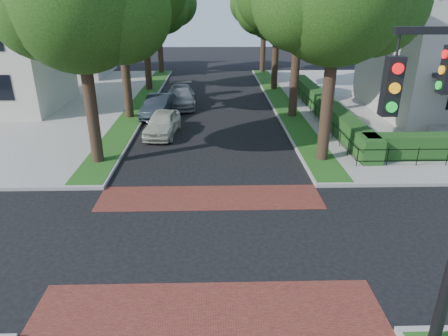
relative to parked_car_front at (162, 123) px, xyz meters
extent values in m
plane|color=black|center=(2.86, -11.48, -0.72)|extent=(120.00, 120.00, 0.00)
cube|color=maroon|center=(2.86, -8.28, -0.71)|extent=(9.00, 2.20, 0.01)
cube|color=maroon|center=(2.86, -14.68, -0.71)|extent=(9.00, 2.20, 0.01)
cube|color=#174D16|center=(8.26, 7.62, -0.56)|extent=(1.60, 29.80, 0.02)
cube|color=#174D16|center=(-2.54, 7.62, -0.56)|extent=(1.60, 29.80, 0.02)
cylinder|color=black|center=(8.36, -4.48, 3.11)|extent=(0.56, 0.56, 7.35)
sphere|color=#16340E|center=(10.07, -4.18, 6.59)|extent=(4.65, 4.65, 4.65)
sphere|color=#16340E|center=(6.81, -4.68, 6.69)|extent=(4.34, 4.34, 4.34)
cylinder|color=black|center=(8.36, 3.52, 3.28)|extent=(0.56, 0.56, 7.70)
cylinder|color=black|center=(8.36, 12.52, 2.76)|extent=(0.56, 0.56, 6.65)
sphere|color=#16340E|center=(8.36, 12.52, 6.27)|extent=(5.80, 5.80, 5.80)
sphere|color=#16340E|center=(9.96, 12.82, 5.87)|extent=(4.35, 4.35, 4.35)
sphere|color=#16340E|center=(6.91, 12.32, 5.97)|extent=(4.06, 4.06, 4.06)
cylinder|color=black|center=(8.36, 21.52, 2.93)|extent=(0.56, 0.56, 7.00)
sphere|color=#16340E|center=(8.36, 21.52, 6.63)|extent=(6.00, 6.00, 6.00)
sphere|color=#16340E|center=(10.01, 21.82, 6.23)|extent=(4.50, 4.50, 4.50)
sphere|color=#16340E|center=(6.86, 21.32, 6.33)|extent=(4.20, 4.20, 4.20)
cylinder|color=black|center=(-2.64, -4.48, 2.93)|extent=(0.56, 0.56, 7.00)
sphere|color=#16340E|center=(-2.64, -4.48, 6.63)|extent=(6.00, 6.00, 6.00)
sphere|color=#16340E|center=(-0.99, -4.18, 6.23)|extent=(4.50, 4.50, 4.50)
sphere|color=#16340E|center=(-4.14, -4.68, 6.33)|extent=(4.20, 4.20, 4.20)
cylinder|color=black|center=(-2.64, 3.52, 3.46)|extent=(0.56, 0.56, 8.05)
cylinder|color=black|center=(-2.64, 12.52, 2.86)|extent=(0.56, 0.56, 6.86)
sphere|color=#16340E|center=(-2.64, 12.52, 6.49)|extent=(5.60, 5.60, 5.60)
sphere|color=#16340E|center=(-1.10, 12.82, 6.09)|extent=(4.20, 4.20, 4.20)
sphere|color=#16340E|center=(-4.04, 12.32, 6.19)|extent=(3.92, 3.92, 3.92)
cylinder|color=black|center=(-2.64, 21.52, 3.00)|extent=(0.56, 0.56, 7.14)
sphere|color=#16340E|center=(-0.93, 21.82, 6.38)|extent=(4.65, 4.65, 4.65)
sphere|color=#16340E|center=(-4.19, 21.32, 6.48)|extent=(4.34, 4.34, 4.34)
cube|color=#1D4016|center=(10.56, 3.52, 0.03)|extent=(1.00, 18.00, 1.20)
cube|color=#B4AFA1|center=(-12.64, 20.52, 2.68)|extent=(9.00, 8.00, 6.50)
cube|color=black|center=(6.06, -16.08, 5.33)|extent=(0.28, 0.22, 1.00)
cylinder|color=red|center=(6.06, -16.21, 5.65)|extent=(0.18, 0.05, 0.18)
cylinder|color=orange|center=(6.06, -16.21, 5.33)|extent=(0.18, 0.05, 0.18)
cylinder|color=#0CB226|center=(6.06, -16.21, 5.01)|extent=(0.18, 0.05, 0.18)
cube|color=black|center=(7.96, -14.38, 5.33)|extent=(0.22, 0.28, 1.00)
cylinder|color=red|center=(7.83, -14.38, 5.65)|extent=(0.05, 0.18, 0.18)
cylinder|color=orange|center=(7.83, -14.38, 5.33)|extent=(0.05, 0.18, 0.18)
cylinder|color=#0CB226|center=(7.83, -14.38, 5.01)|extent=(0.05, 0.18, 0.18)
imported|color=beige|center=(0.00, 0.00, 0.00)|extent=(2.10, 4.36, 1.43)
imported|color=#1E262D|center=(-0.74, 4.17, 0.01)|extent=(2.13, 4.61, 1.46)
imported|color=gray|center=(0.56, 6.98, 0.02)|extent=(2.48, 5.26, 1.48)
camera|label=1|loc=(3.06, -22.74, 6.68)|focal=32.00mm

